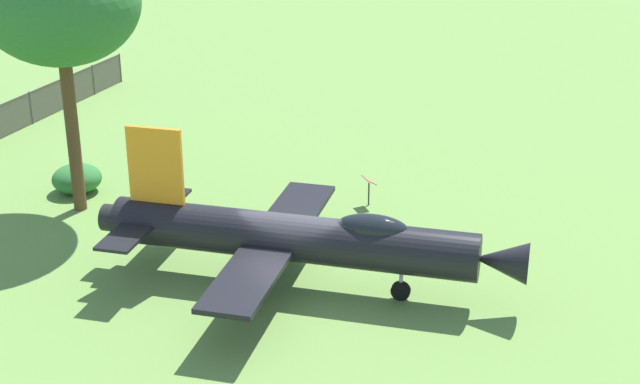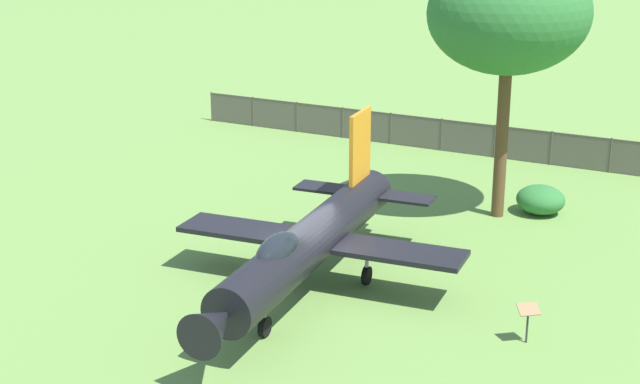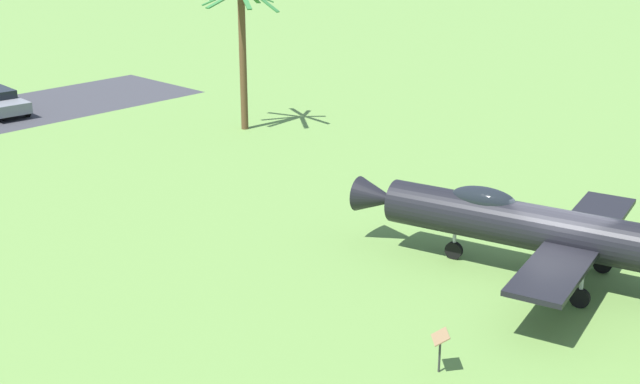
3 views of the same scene
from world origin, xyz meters
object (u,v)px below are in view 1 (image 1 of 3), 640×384
Objects in this scene: display_jet at (302,238)px; shade_tree at (58,1)px; shrub_near_fence at (77,179)px; info_plaque at (369,184)px.

shade_tree is (-4.08, 9.66, 6.04)m from display_jet.
shade_tree reaches higher than shrub_near_fence.
shade_tree is at bearing 158.13° from display_jet.
display_jet is 7.02m from info_plaque.
info_plaque is (5.40, 4.41, -0.87)m from display_jet.
info_plaque is at bearing 84.46° from display_jet.
info_plaque reaches higher than shrub_near_fence.
shade_tree is at bearing -104.03° from shrub_near_fence.
display_jet reaches higher than shrub_near_fence.
info_plaque is (9.06, -6.94, 0.30)m from shrub_near_fence.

